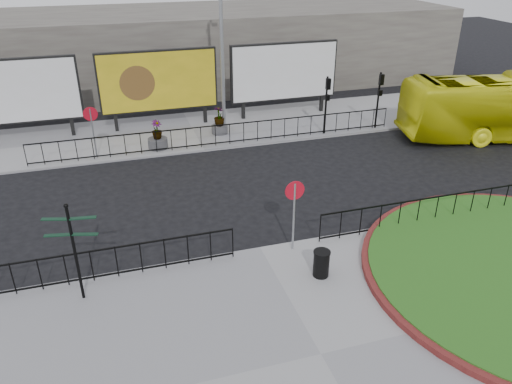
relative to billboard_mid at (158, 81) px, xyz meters
name	(u,v)px	position (x,y,z in m)	size (l,w,h in m)	color
ground	(260,250)	(1.50, -12.97, -2.60)	(90.00, 90.00, 0.00)	black
pavement_near	(321,356)	(1.50, -17.97, -2.54)	(30.00, 10.00, 0.12)	gray
pavement_far	(193,130)	(1.50, -0.97, -2.54)	(44.00, 6.00, 0.12)	gray
railing_near_left	(66,270)	(-4.50, -13.27, -1.93)	(10.00, 0.10, 1.10)	black
railing_near_right	(437,209)	(8.00, -13.27, -1.93)	(9.00, 0.10, 1.10)	black
railing_far	(223,135)	(2.50, -3.67, -1.93)	(18.00, 0.10, 1.10)	black
speed_sign_far	(92,121)	(-3.50, -3.57, -0.68)	(0.64, 0.07, 2.47)	gray
speed_sign_near	(294,201)	(2.50, -13.37, -0.68)	(0.64, 0.07, 2.47)	gray
billboard_left	(14,92)	(-7.00, 0.00, 0.00)	(6.20, 0.31, 4.10)	black
billboard_mid	(158,81)	(0.00, 0.00, 0.00)	(6.20, 0.31, 4.10)	black
billboard_right	(284,72)	(7.00, 0.00, 0.00)	(6.20, 0.31, 4.10)	black
lamp_post	(222,41)	(3.01, -1.97, 2.23)	(0.74, 0.18, 9.23)	gray
signal_pole_a	(327,97)	(8.00, -3.63, -0.50)	(0.22, 0.26, 3.00)	black
signal_pole_b	(379,92)	(11.00, -3.63, -0.50)	(0.22, 0.26, 3.00)	black
building_backdrop	(164,49)	(1.50, 9.03, -0.10)	(40.00, 10.00, 5.00)	slate
fingerpost_sign	(73,243)	(-4.09, -13.97, -0.65)	(1.42, 0.52, 3.04)	black
litter_bin	(321,263)	(2.80, -14.99, -2.05)	(0.52, 0.52, 0.86)	black
planter_a	(158,139)	(-0.61, -3.12, -1.99)	(0.95, 0.95, 1.40)	#4C4C4F
planter_b	(220,123)	(2.75, -1.97, -1.89)	(0.84, 0.84, 1.45)	#4C4C4F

